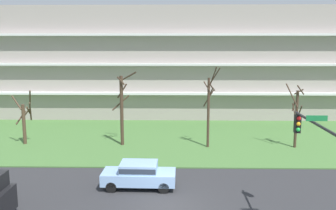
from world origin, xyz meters
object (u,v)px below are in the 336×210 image
Objects in this scene: tree_right at (296,115)px; sedan_blue_near_left at (139,174)px; tree_far_left at (25,119)px; tree_left at (122,107)px; tree_center at (209,107)px; traffic_signal_mast at (324,162)px.

tree_right reaches higher than sedan_blue_near_left.
tree_left is (8.40, -0.07, 1.06)m from tree_far_left.
tree_center reaches higher than tree_right.
tree_right is (14.45, -0.65, -0.51)m from tree_left.
tree_center is (15.68, -0.66, 1.20)m from tree_far_left.
tree_right is (7.16, -0.06, -0.65)m from tree_center.
tree_far_left is 15.74m from tree_center.
sedan_blue_near_left is (-4.97, -8.79, -2.58)m from tree_center.
tree_center is at bearing 179.49° from tree_right.
tree_right is at bearing -2.56° from tree_left.
traffic_signal_mast is (18.84, -16.39, 1.70)m from tree_far_left.
traffic_signal_mast reaches higher than sedan_blue_near_left.
traffic_signal_mast is at bearing -104.32° from tree_right.
tree_left is 1.06× the size of traffic_signal_mast.
tree_left reaches higher than tree_right.
tree_far_left is 0.70× the size of tree_center.
tree_far_left is 1.08× the size of sedan_blue_near_left.
tree_left is 14.47m from tree_right.
sedan_blue_near_left is at bearing 139.49° from traffic_signal_mast.
sedan_blue_near_left is 0.74× the size of traffic_signal_mast.
tree_right is 15.07m from sedan_blue_near_left.
tree_center is 1.25× the size of tree_right.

